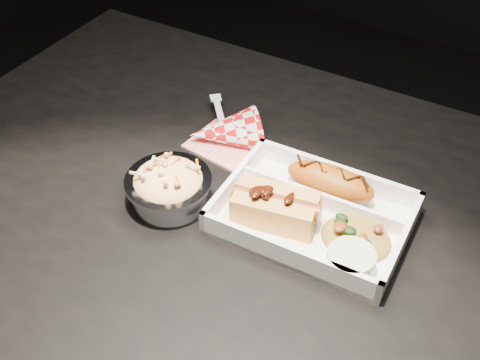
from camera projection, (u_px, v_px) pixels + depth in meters
name	position (u px, v px, depth m)	size (l,w,h in m)	color
dining_table	(269.00, 271.00, 0.87)	(1.20, 0.80, 0.75)	black
food_tray	(313.00, 216.00, 0.81)	(0.25, 0.19, 0.04)	white
fried_pastry	(330.00, 182.00, 0.84)	(0.13, 0.05, 0.04)	#A44D10
hotdog	(276.00, 205.00, 0.80)	(0.12, 0.08, 0.06)	#E4A04D
fried_rice_mound	(357.00, 232.00, 0.77)	(0.09, 0.08, 0.03)	#A98231
cupcake_liner	(351.00, 262.00, 0.74)	(0.06, 0.06, 0.03)	beige
foil_coleslaw_cup	(169.00, 185.00, 0.83)	(0.12, 0.12, 0.07)	silver
napkin_fork	(224.00, 132.00, 0.94)	(0.15, 0.16, 0.10)	red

